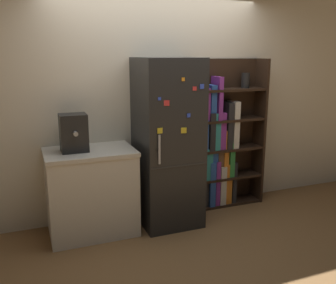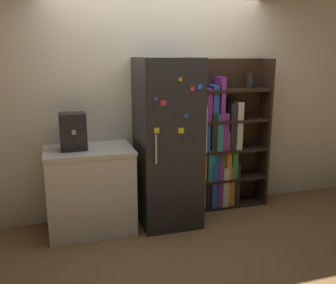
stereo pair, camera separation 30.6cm
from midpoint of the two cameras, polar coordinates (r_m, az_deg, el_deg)
ground_plane at (r=4.34m, az=-1.58°, el=-12.43°), size 16.00×16.00×0.00m
wall_back at (r=4.40m, az=-3.81°, el=5.64°), size 8.00×0.05×2.60m
refrigerator at (r=4.13m, az=-2.20°, el=-0.15°), size 0.64×0.70×1.85m
bookshelf at (r=4.66m, az=5.96°, el=-0.40°), size 0.94×0.28×1.83m
kitchen_counter at (r=4.11m, az=-13.72°, el=-7.39°), size 0.92×0.63×0.92m
espresso_machine at (r=3.93m, az=-16.36°, el=1.33°), size 0.27×0.29×0.38m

